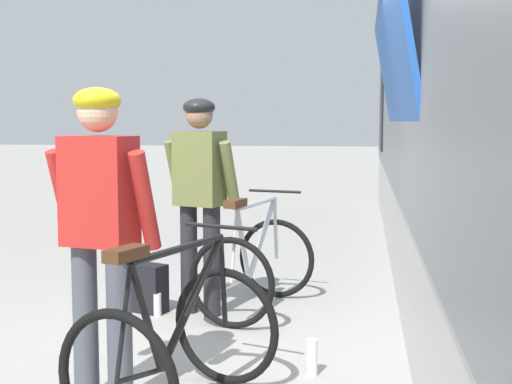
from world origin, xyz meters
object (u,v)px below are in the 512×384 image
(backpack_on_platform, at_px, (149,288))
(water_bottle_near_the_bikes, at_px, (312,357))
(bicycle_far_silver, at_px, (255,264))
(bicycle_near_black, at_px, (177,343))
(cyclist_near_in_red, at_px, (100,217))
(water_bottle_by_the_backpack, at_px, (157,305))
(cyclist_far_in_olive, at_px, (200,186))

(backpack_on_platform, xyz_separation_m, water_bottle_near_the_bikes, (1.44, -1.25, -0.08))
(bicycle_far_silver, bearing_deg, bicycle_near_black, -92.72)
(backpack_on_platform, relative_size, water_bottle_near_the_bikes, 1.72)
(cyclist_near_in_red, xyz_separation_m, water_bottle_by_the_backpack, (-0.22, 1.74, -0.96))
(cyclist_near_in_red, height_order, bicycle_far_silver, cyclist_near_in_red)
(cyclist_near_in_red, distance_m, cyclist_far_in_olive, 1.87)
(water_bottle_by_the_backpack, bearing_deg, bicycle_far_silver, 17.42)
(cyclist_far_in_olive, height_order, bicycle_far_silver, cyclist_far_in_olive)
(cyclist_near_in_red, xyz_separation_m, water_bottle_near_the_bikes, (1.13, 0.59, -0.94))
(cyclist_far_in_olive, height_order, backpack_on_platform, cyclist_far_in_olive)
(bicycle_far_silver, xyz_separation_m, backpack_on_platform, (-0.87, -0.14, -0.20))
(cyclist_near_in_red, relative_size, water_bottle_near_the_bikes, 7.59)
(backpack_on_platform, bearing_deg, water_bottle_near_the_bikes, -19.85)
(cyclist_near_in_red, bearing_deg, bicycle_far_silver, 74.43)
(bicycle_far_silver, bearing_deg, water_bottle_near_the_bikes, -67.63)
(bicycle_near_black, xyz_separation_m, water_bottle_by_the_backpack, (-0.67, 1.85, -0.31))
(water_bottle_by_the_backpack, bearing_deg, bicycle_near_black, -70.05)
(cyclist_near_in_red, height_order, water_bottle_by_the_backpack, cyclist_near_in_red)
(bicycle_far_silver, bearing_deg, backpack_on_platform, -170.99)
(backpack_on_platform, xyz_separation_m, water_bottle_by_the_backpack, (0.10, -0.10, -0.11))
(water_bottle_by_the_backpack, bearing_deg, cyclist_near_in_red, -82.89)
(water_bottle_near_the_bikes, bearing_deg, cyclist_far_in_olive, 128.47)
(cyclist_far_in_olive, bearing_deg, bicycle_near_black, -80.32)
(bicycle_near_black, distance_m, water_bottle_by_the_backpack, 1.99)
(bicycle_far_silver, height_order, backpack_on_platform, bicycle_far_silver)
(bicycle_far_silver, xyz_separation_m, water_bottle_by_the_backpack, (-0.77, -0.24, -0.31))
(cyclist_near_in_red, relative_size, water_bottle_by_the_backpack, 9.54)
(cyclist_far_in_olive, xyz_separation_m, water_bottle_by_the_backpack, (-0.34, -0.12, -0.96))
(backpack_on_platform, distance_m, water_bottle_near_the_bikes, 1.91)
(cyclist_far_in_olive, xyz_separation_m, bicycle_far_silver, (0.44, 0.12, -0.65))
(backpack_on_platform, height_order, water_bottle_near_the_bikes, backpack_on_platform)
(cyclist_near_in_red, height_order, water_bottle_near_the_bikes, cyclist_near_in_red)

